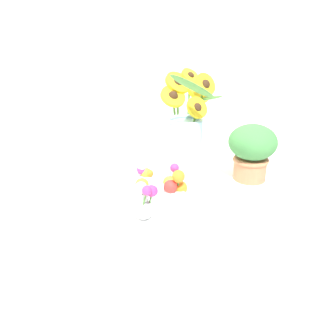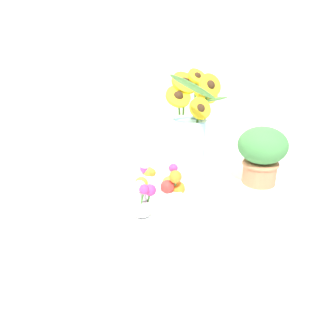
{
  "view_description": "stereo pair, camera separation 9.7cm",
  "coord_description": "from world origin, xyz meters",
  "px_view_note": "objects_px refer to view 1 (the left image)",
  "views": [
    {
      "loc": [
        -0.42,
        -0.72,
        0.55
      ],
      "look_at": [
        -0.0,
        0.07,
        0.16
      ],
      "focal_mm": 35.0,
      "sensor_mm": 36.0,
      "label": 1
    },
    {
      "loc": [
        -0.34,
        -0.76,
        0.55
      ],
      "look_at": [
        -0.0,
        0.07,
        0.16
      ],
      "focal_mm": 35.0,
      "sensor_mm": 36.0,
      "label": 2
    }
  ],
  "objects_px": {
    "serving_tray": "(168,212)",
    "vase_bulb_right": "(144,200)",
    "vase_small_center": "(174,197)",
    "potted_plant": "(252,149)",
    "mason_jar_sunflowers": "(186,145)",
    "vase_small_back": "(144,183)"
  },
  "relations": [
    {
      "from": "vase_bulb_right",
      "to": "vase_small_center",
      "type": "bearing_deg",
      "value": -29.22
    },
    {
      "from": "vase_bulb_right",
      "to": "potted_plant",
      "type": "bearing_deg",
      "value": 11.82
    },
    {
      "from": "vase_small_back",
      "to": "potted_plant",
      "type": "relative_size",
      "value": 0.56
    },
    {
      "from": "serving_tray",
      "to": "potted_plant",
      "type": "height_order",
      "value": "potted_plant"
    },
    {
      "from": "serving_tray",
      "to": "vase_small_back",
      "type": "height_order",
      "value": "vase_small_back"
    },
    {
      "from": "mason_jar_sunflowers",
      "to": "potted_plant",
      "type": "xyz_separation_m",
      "value": [
        0.31,
        0.03,
        -0.08
      ]
    },
    {
      "from": "mason_jar_sunflowers",
      "to": "vase_small_center",
      "type": "relative_size",
      "value": 2.52
    },
    {
      "from": "vase_small_center",
      "to": "serving_tray",
      "type": "bearing_deg",
      "value": 79.85
    },
    {
      "from": "serving_tray",
      "to": "vase_bulb_right",
      "type": "xyz_separation_m",
      "value": [
        -0.08,
        -0.01,
        0.07
      ]
    },
    {
      "from": "mason_jar_sunflowers",
      "to": "vase_small_back",
      "type": "xyz_separation_m",
      "value": [
        -0.14,
        0.04,
        -0.12
      ]
    },
    {
      "from": "vase_bulb_right",
      "to": "mason_jar_sunflowers",
      "type": "bearing_deg",
      "value": 22.97
    },
    {
      "from": "vase_bulb_right",
      "to": "potted_plant",
      "type": "relative_size",
      "value": 0.56
    },
    {
      "from": "vase_small_center",
      "to": "vase_bulb_right",
      "type": "height_order",
      "value": "vase_small_center"
    },
    {
      "from": "mason_jar_sunflowers",
      "to": "vase_small_center",
      "type": "xyz_separation_m",
      "value": [
        -0.11,
        -0.12,
        -0.11
      ]
    },
    {
      "from": "potted_plant",
      "to": "vase_bulb_right",
      "type": "bearing_deg",
      "value": -168.18
    },
    {
      "from": "potted_plant",
      "to": "serving_tray",
      "type": "bearing_deg",
      "value": -167.4
    },
    {
      "from": "mason_jar_sunflowers",
      "to": "vase_small_back",
      "type": "bearing_deg",
      "value": 164.61
    },
    {
      "from": "vase_small_center",
      "to": "potted_plant",
      "type": "relative_size",
      "value": 0.77
    },
    {
      "from": "vase_small_center",
      "to": "vase_bulb_right",
      "type": "distance_m",
      "value": 0.09
    },
    {
      "from": "mason_jar_sunflowers",
      "to": "potted_plant",
      "type": "distance_m",
      "value": 0.32
    },
    {
      "from": "vase_small_back",
      "to": "serving_tray",
      "type": "bearing_deg",
      "value": -71.82
    },
    {
      "from": "vase_small_center",
      "to": "vase_bulb_right",
      "type": "bearing_deg",
      "value": 150.78
    }
  ]
}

